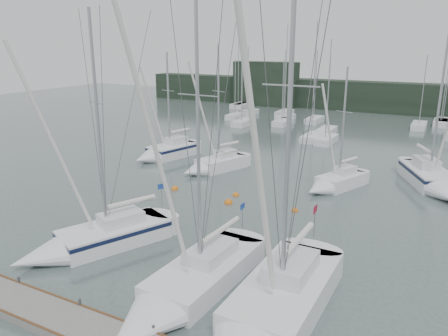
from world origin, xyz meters
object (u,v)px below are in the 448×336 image
object	(u,v)px
sailboat_near_left	(86,242)
buoy_a	(236,196)
buoy_d	(228,203)
sailboat_near_right	(266,321)
buoy_c	(175,189)
buoy_b	(295,211)
sailboat_mid_d	(435,182)
sailboat_mid_a	(163,153)
sailboat_near_center	(179,293)
sailboat_mid_b	(211,166)
sailboat_mid_c	(333,184)

from	to	relation	value
sailboat_near_left	buoy_a	xyz separation A→B (m)	(3.38, 12.41, -0.58)
buoy_a	buoy_d	distance (m)	1.75
sailboat_near_right	buoy_d	world-z (taller)	sailboat_near_right
buoy_c	buoy_b	bearing A→B (deg)	0.20
sailboat_mid_d	sailboat_mid_a	bearing A→B (deg)	160.62
sailboat_near_center	buoy_c	size ratio (longest dim) A/B	26.74
sailboat_near_center	sailboat_mid_b	bearing A→B (deg)	118.40
sailboat_mid_a	buoy_a	xyz separation A→B (m)	(11.52, -6.56, -0.63)
sailboat_near_left	sailboat_mid_b	size ratio (longest dim) A/B	1.17
sailboat_mid_b	buoy_c	bearing A→B (deg)	-70.28
buoy_b	buoy_c	bearing A→B (deg)	-179.80
sailboat_near_left	sailboat_mid_c	bearing A→B (deg)	85.07
sailboat_mid_b	buoy_a	distance (m)	6.94
sailboat_mid_d	buoy_c	distance (m)	21.06
sailboat_near_left	buoy_c	world-z (taller)	sailboat_near_left
sailboat_mid_d	buoy_b	bearing A→B (deg)	-155.41
sailboat_mid_d	sailboat_near_center	bearing A→B (deg)	-136.61
buoy_d	buoy_b	bearing A→B (deg)	9.15
buoy_b	sailboat_near_left	bearing A→B (deg)	-126.59
sailboat_mid_c	buoy_b	distance (m)	6.03
sailboat_near_right	sailboat_near_left	bearing A→B (deg)	170.77
sailboat_mid_b	buoy_a	xyz separation A→B (m)	(4.96, -4.82, -0.55)
sailboat_near_left	buoy_c	distance (m)	11.57
sailboat_near_right	buoy_b	bearing A→B (deg)	104.57
sailboat_mid_b	buoy_c	xyz separation A→B (m)	(-0.11, -5.80, -0.55)
sailboat_near_left	sailboat_mid_c	xyz separation A→B (m)	(9.65, 17.36, -0.07)
sailboat_near_right	buoy_a	bearing A→B (deg)	121.02
sailboat_near_center	buoy_c	distance (m)	16.21
sailboat_mid_c	buoy_a	xyz separation A→B (m)	(-6.28, -4.95, -0.51)
sailboat_mid_d	buoy_d	xyz separation A→B (m)	(-13.34, -10.52, -0.66)
sailboat_mid_a	buoy_b	xyz separation A→B (m)	(16.66, -7.51, -0.63)
sailboat_mid_c	sailboat_mid_b	bearing A→B (deg)	-156.70
sailboat_near_left	buoy_d	bearing A→B (deg)	95.41
buoy_c	sailboat_near_center	bearing A→B (deg)	-55.19
sailboat_near_right	sailboat_mid_c	xyz separation A→B (m)	(-2.25, 19.40, -0.11)
sailboat_near_right	sailboat_mid_c	bearing A→B (deg)	97.08
sailboat_mid_b	buoy_a	world-z (taller)	sailboat_mid_b
sailboat_near_right	buoy_c	size ratio (longest dim) A/B	28.39
sailboat_near_center	sailboat_mid_c	size ratio (longest dim) A/B	1.53
sailboat_near_left	sailboat_near_right	size ratio (longest dim) A/B	0.84
sailboat_mid_d	buoy_d	size ratio (longest dim) A/B	21.93
sailboat_near_left	sailboat_mid_b	distance (m)	17.31
sailboat_mid_a	buoy_d	size ratio (longest dim) A/B	17.59
sailboat_near_center	sailboat_mid_a	size ratio (longest dim) A/B	1.39
buoy_b	sailboat_mid_a	bearing A→B (deg)	155.75
sailboat_near_right	buoy_d	size ratio (longest dim) A/B	25.96
sailboat_near_right	buoy_c	bearing A→B (deg)	135.73
sailboat_mid_c	sailboat_mid_d	xyz separation A→B (m)	(7.31, 3.84, 0.15)
buoy_a	buoy_c	bearing A→B (deg)	-169.04
sailboat_near_center	sailboat_mid_b	distance (m)	21.18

